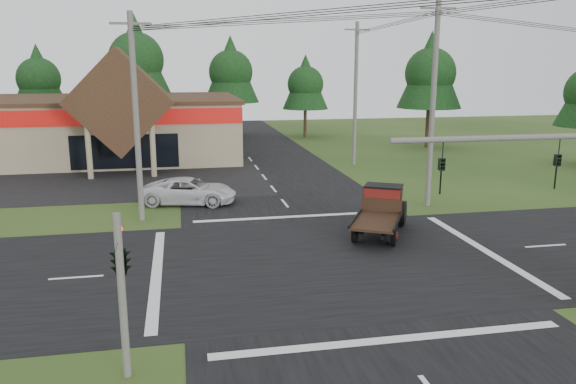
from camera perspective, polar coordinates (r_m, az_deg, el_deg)
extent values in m
plane|color=#274217|center=(23.49, 4.25, -7.00)|extent=(120.00, 120.00, 0.00)
cube|color=black|center=(23.48, 4.25, -6.97)|extent=(12.00, 120.00, 0.02)
cube|color=black|center=(23.48, 4.25, -6.97)|extent=(120.00, 12.00, 0.02)
cube|color=black|center=(41.86, -21.96, 0.95)|extent=(28.00, 14.00, 0.02)
cube|color=#988B67|center=(52.56, -22.16, 5.93)|extent=(30.00, 15.00, 5.00)
cube|color=#3B2518|center=(52.36, -22.40, 8.69)|extent=(30.40, 15.40, 0.30)
cube|color=#B7120E|center=(45.06, -24.11, 6.81)|extent=(30.00, 0.12, 1.20)
cube|color=#3B2518|center=(43.07, -16.66, 8.76)|extent=(7.78, 4.00, 7.78)
cylinder|color=#988B67|center=(42.00, -19.58, 3.93)|extent=(0.40, 0.40, 4.00)
cylinder|color=#988B67|center=(41.57, -13.56, 4.23)|extent=(0.40, 0.40, 4.00)
cube|color=black|center=(44.44, -16.23, 3.96)|extent=(8.00, 0.08, 2.60)
cylinder|color=#595651|center=(16.81, 23.21, 5.14)|extent=(8.00, 0.16, 0.16)
imported|color=black|center=(17.53, 25.63, 1.87)|extent=(0.16, 0.20, 1.00)
imported|color=black|center=(15.71, 15.30, 1.55)|extent=(0.16, 0.20, 1.00)
cylinder|color=#595651|center=(15.03, -16.49, -10.22)|extent=(0.20, 0.20, 4.40)
imported|color=black|center=(14.71, -16.79, -4.53)|extent=(0.53, 2.48, 1.00)
sphere|color=#FF0C0C|center=(14.80, -16.79, -3.62)|extent=(0.18, 0.18, 0.18)
cylinder|color=#595651|center=(29.49, -15.17, 7.13)|extent=(0.30, 0.30, 10.50)
cube|color=#595651|center=(29.43, -15.71, 16.16)|extent=(2.00, 0.12, 0.12)
cylinder|color=#595651|center=(32.51, 14.50, 8.54)|extent=(0.30, 0.30, 11.50)
cube|color=#595651|center=(32.57, 15.03, 17.60)|extent=(2.00, 0.12, 0.12)
cylinder|color=#595651|center=(45.54, 6.87, 9.77)|extent=(0.30, 0.30, 11.20)
cube|color=#595651|center=(45.55, 7.04, 16.06)|extent=(2.00, 0.12, 0.12)
cylinder|color=#332316|center=(65.14, -23.62, 6.29)|extent=(0.36, 0.36, 3.50)
cone|color=black|center=(64.85, -24.02, 10.72)|extent=(5.60, 5.60, 6.60)
sphere|color=black|center=(64.86, -24.00, 10.46)|extent=(4.40, 4.40, 4.40)
cylinder|color=#332316|center=(62.69, -14.85, 7.20)|extent=(0.36, 0.36, 4.55)
cone|color=black|center=(62.44, -15.20, 13.20)|extent=(7.28, 7.28, 8.58)
sphere|color=black|center=(62.43, -15.18, 12.84)|extent=(5.72, 5.72, 5.72)
cylinder|color=#332316|center=(63.85, -5.72, 7.34)|extent=(0.36, 0.36, 3.85)
cone|color=black|center=(63.57, -5.83, 12.33)|extent=(6.16, 6.16, 7.26)
sphere|color=black|center=(63.58, -5.83, 12.03)|extent=(4.84, 4.84, 4.84)
cylinder|color=#332316|center=(63.18, 1.76, 7.02)|extent=(0.36, 0.36, 3.15)
cone|color=black|center=(62.88, 1.79, 11.14)|extent=(5.04, 5.04, 5.94)
sphere|color=black|center=(62.89, 1.78, 10.90)|extent=(3.96, 3.96, 3.96)
cylinder|color=#332316|center=(56.91, 13.97, 6.37)|extent=(0.36, 0.36, 3.85)
cone|color=black|center=(56.60, 14.27, 11.96)|extent=(6.16, 6.16, 7.26)
sphere|color=black|center=(56.60, 14.26, 11.63)|extent=(4.84, 4.84, 4.84)
imported|color=silver|center=(33.21, -9.99, 0.11)|extent=(5.85, 3.66, 1.51)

